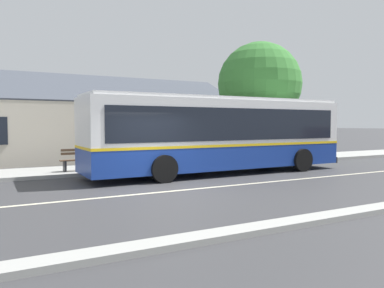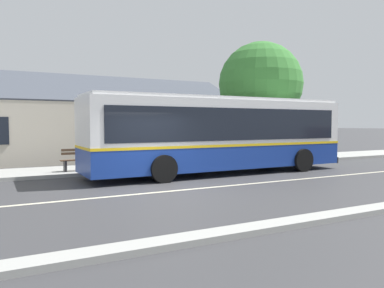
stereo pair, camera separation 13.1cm
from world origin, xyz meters
name	(u,v)px [view 1 (the left image)]	position (x,y,z in m)	size (l,w,h in m)	color
ground_plane	(169,191)	(0.00, 0.00, 0.00)	(300.00, 300.00, 0.00)	#38383A
sidewalk_far	(114,169)	(0.00, 6.00, 0.07)	(60.00, 3.00, 0.15)	#9E9E99
curb_near	(270,227)	(0.00, -4.75, 0.06)	(60.00, 0.50, 0.12)	#9E9E99
lane_divider_stripe	(169,191)	(0.00, 0.00, 0.00)	(60.00, 0.16, 0.01)	beige
community_building	(43,130)	(-2.10, 13.46, 1.75)	(22.86, 8.78, 6.18)	beige
transit_bus	(220,133)	(3.69, 2.90, 1.71)	(11.52, 2.84, 3.18)	navy
bench_by_building	(83,160)	(-1.49, 5.27, 0.58)	(1.85, 0.51, 0.94)	brown
bench_down_street	(176,156)	(2.87, 5.45, 0.56)	(1.50, 0.51, 0.94)	brown
street_tree_primary	(259,86)	(8.68, 6.59, 4.24)	(4.74, 4.74, 6.73)	#4C3828
bus_stop_sign	(293,132)	(9.76, 4.99, 1.64)	(0.36, 0.07, 2.40)	gray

